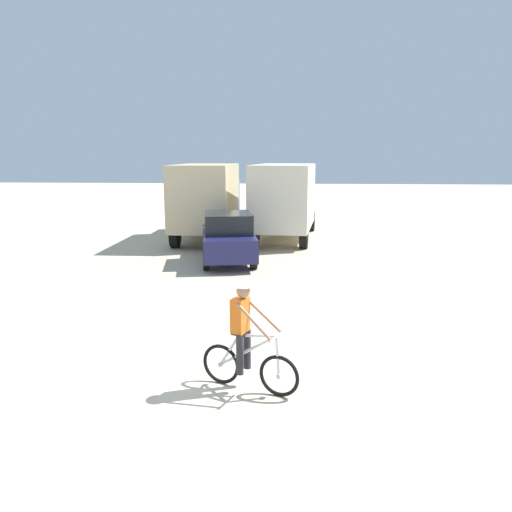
# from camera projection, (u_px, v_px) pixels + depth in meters

# --- Properties ---
(ground_plane) EXTENTS (120.00, 120.00, 0.00)m
(ground_plane) POSITION_uv_depth(u_px,v_px,m) (226.00, 363.00, 9.32)
(ground_plane) COLOR beige
(box_truck_tan_camper) EXTENTS (2.47, 6.78, 3.35)m
(box_truck_tan_camper) POSITION_uv_depth(u_px,v_px,m) (208.00, 198.00, 22.71)
(box_truck_tan_camper) COLOR #CCB78E
(box_truck_tan_camper) RESTS_ON ground
(box_truck_cream_rv) EXTENTS (2.94, 6.93, 3.35)m
(box_truck_cream_rv) POSITION_uv_depth(u_px,v_px,m) (285.00, 198.00, 22.76)
(box_truck_cream_rv) COLOR beige
(box_truck_cream_rv) RESTS_ON ground
(sedan_parked) EXTENTS (2.48, 4.45, 1.76)m
(sedan_parked) POSITION_uv_depth(u_px,v_px,m) (228.00, 237.00, 17.98)
(sedan_parked) COLOR #1E1E4C
(sedan_parked) RESTS_ON ground
(cyclist_orange_shirt) EXTENTS (1.63, 0.77, 1.82)m
(cyclist_orange_shirt) POSITION_uv_depth(u_px,v_px,m) (246.00, 339.00, 8.12)
(cyclist_orange_shirt) COLOR black
(cyclist_orange_shirt) RESTS_ON ground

